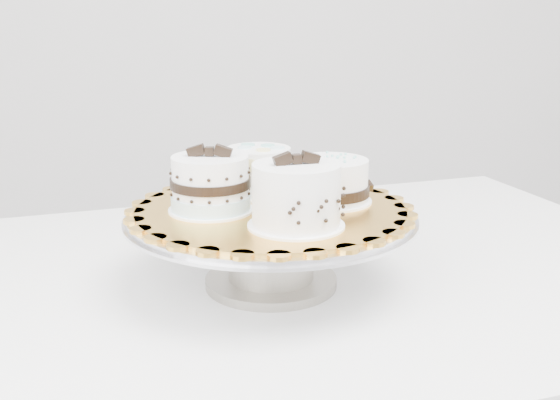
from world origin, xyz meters
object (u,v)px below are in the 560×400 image
object	(u,v)px
cake_banded	(210,186)
cake_dots	(258,171)
cake_board	(271,209)
table	(289,320)
cake_ribbon	(331,182)
cake_swirl	(296,197)
cake_stand	(271,235)

from	to	relation	value
cake_banded	cake_dots	xyz separation A→B (m)	(0.08, 0.06, 0.00)
cake_board	table	bearing A→B (deg)	49.88
cake_board	cake_banded	size ratio (longest dim) A/B	2.77
table	cake_board	size ratio (longest dim) A/B	3.47
cake_dots	cake_ribbon	bearing A→B (deg)	-28.44
cake_swirl	cake_banded	bearing A→B (deg)	132.30
cake_stand	cake_dots	distance (m)	0.10
cake_banded	cake_dots	bearing A→B (deg)	59.98
cake_board	cake_swirl	distance (m)	0.10
cake_ribbon	cake_swirl	bearing A→B (deg)	-131.02
cake_stand	cake_board	world-z (taller)	cake_board
cake_ribbon	cake_dots	bearing A→B (deg)	141.05
cake_board	cake_ribbon	world-z (taller)	cake_ribbon
cake_banded	cake_dots	world-z (taller)	cake_banded
table	cake_ribbon	xyz separation A→B (m)	(0.05, -0.04, 0.22)
cake_swirl	cake_ribbon	world-z (taller)	cake_swirl
table	cake_banded	bearing A→B (deg)	-163.88
cake_swirl	cake_board	bearing A→B (deg)	95.20
cake_ribbon	cake_board	bearing A→B (deg)	-176.90
cake_stand	cake_banded	size ratio (longest dim) A/B	3.01
cake_dots	cake_ribbon	world-z (taller)	cake_dots
table	cake_ribbon	distance (m)	0.22
table	cake_board	xyz separation A→B (m)	(-0.04, -0.05, 0.19)
cake_dots	cake_ribbon	size ratio (longest dim) A/B	0.95
table	cake_dots	bearing A→B (deg)	144.99
cake_board	cake_dots	distance (m)	0.08
cake_dots	cake_swirl	bearing A→B (deg)	-78.34
table	cake_board	world-z (taller)	cake_board
table	cake_board	distance (m)	0.20
cake_swirl	cake_banded	world-z (taller)	cake_swirl
table	cake_banded	distance (m)	0.25
cake_board	cake_dots	size ratio (longest dim) A/B	3.17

